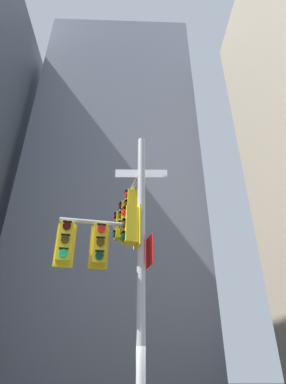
# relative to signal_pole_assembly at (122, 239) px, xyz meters

# --- Properties ---
(building_mid_block) EXTENTS (16.14, 16.14, 39.29)m
(building_mid_block) POSITION_rel_signal_pole_assembly_xyz_m (-1.70, 22.24, 14.40)
(building_mid_block) COLOR slate
(building_mid_block) RESTS_ON ground
(signal_pole_assembly) EXTENTS (2.97, 3.54, 8.34)m
(signal_pole_assembly) POSITION_rel_signal_pole_assembly_xyz_m (0.00, 0.00, 0.00)
(signal_pole_assembly) COLOR #B2B2B5
(signal_pole_assembly) RESTS_ON ground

